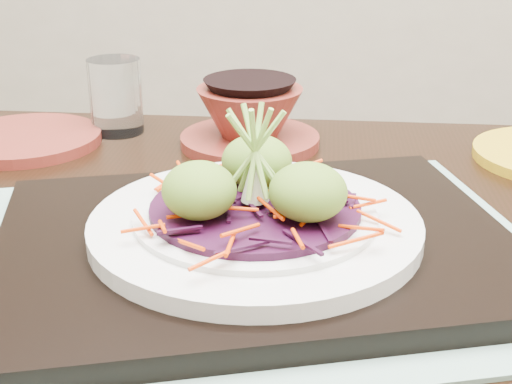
{
  "coord_description": "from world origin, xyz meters",
  "views": [
    {
      "loc": [
        -0.02,
        -0.69,
        1.05
      ],
      "look_at": [
        -0.04,
        -0.12,
        0.81
      ],
      "focal_mm": 50.0,
      "sensor_mm": 36.0,
      "label": 1
    }
  ],
  "objects_px": {
    "serving_tray": "(255,244)",
    "water_glass": "(116,96)",
    "white_plate": "(255,224)",
    "terracotta_bowl_set": "(250,120)",
    "terracotta_side_plate": "(25,139)",
    "dining_table": "(218,333)"
  },
  "relations": [
    {
      "from": "terracotta_side_plate",
      "to": "water_glass",
      "type": "relative_size",
      "value": 1.95
    },
    {
      "from": "white_plate",
      "to": "terracotta_bowl_set",
      "type": "distance_m",
      "value": 0.31
    },
    {
      "from": "serving_tray",
      "to": "terracotta_side_plate",
      "type": "height_order",
      "value": "serving_tray"
    },
    {
      "from": "serving_tray",
      "to": "water_glass",
      "type": "relative_size",
      "value": 4.44
    },
    {
      "from": "serving_tray",
      "to": "water_glass",
      "type": "height_order",
      "value": "water_glass"
    },
    {
      "from": "terracotta_side_plate",
      "to": "water_glass",
      "type": "xyz_separation_m",
      "value": [
        0.11,
        0.06,
        0.04
      ]
    },
    {
      "from": "dining_table",
      "to": "water_glass",
      "type": "xyz_separation_m",
      "value": [
        -0.16,
        0.33,
        0.15
      ]
    },
    {
      "from": "water_glass",
      "to": "terracotta_bowl_set",
      "type": "height_order",
      "value": "water_glass"
    },
    {
      "from": "dining_table",
      "to": "terracotta_bowl_set",
      "type": "xyz_separation_m",
      "value": [
        0.02,
        0.28,
        0.13
      ]
    },
    {
      "from": "dining_table",
      "to": "white_plate",
      "type": "height_order",
      "value": "white_plate"
    },
    {
      "from": "serving_tray",
      "to": "white_plate",
      "type": "bearing_deg",
      "value": 104.18
    },
    {
      "from": "white_plate",
      "to": "terracotta_bowl_set",
      "type": "bearing_deg",
      "value": 93.52
    },
    {
      "from": "serving_tray",
      "to": "white_plate",
      "type": "xyz_separation_m",
      "value": [
        -0.0,
        0.0,
        0.02
      ]
    },
    {
      "from": "dining_table",
      "to": "terracotta_side_plate",
      "type": "distance_m",
      "value": 0.4
    },
    {
      "from": "serving_tray",
      "to": "water_glass",
      "type": "bearing_deg",
      "value": 106.83
    },
    {
      "from": "dining_table",
      "to": "white_plate",
      "type": "bearing_deg",
      "value": -34.95
    },
    {
      "from": "dining_table",
      "to": "serving_tray",
      "type": "bearing_deg",
      "value": -34.95
    },
    {
      "from": "dining_table",
      "to": "water_glass",
      "type": "bearing_deg",
      "value": 119.8
    },
    {
      "from": "dining_table",
      "to": "water_glass",
      "type": "relative_size",
      "value": 12.57
    },
    {
      "from": "white_plate",
      "to": "dining_table",
      "type": "bearing_deg",
      "value": 141.59
    },
    {
      "from": "serving_tray",
      "to": "dining_table",
      "type": "bearing_deg",
      "value": 129.2
    },
    {
      "from": "terracotta_side_plate",
      "to": "water_glass",
      "type": "distance_m",
      "value": 0.13
    }
  ]
}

